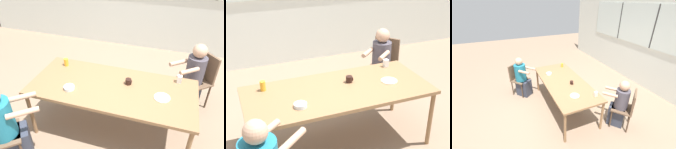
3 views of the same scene
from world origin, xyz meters
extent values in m
plane|color=#8C725B|center=(0.00, 0.00, 0.00)|extent=(16.00, 16.00, 0.00)
cube|color=olive|center=(0.00, 0.00, 0.72)|extent=(2.09, 0.92, 0.04)
cylinder|color=olive|center=(0.99, -0.41, 0.35)|extent=(0.05, 0.05, 0.70)
cylinder|color=olive|center=(-0.99, 0.41, 0.35)|extent=(0.05, 0.05, 0.70)
cylinder|color=olive|center=(0.99, 0.41, 0.35)|extent=(0.05, 0.05, 0.70)
cube|color=brown|center=(1.05, 0.87, 0.45)|extent=(0.56, 0.56, 0.03)
cube|color=brown|center=(1.19, 0.98, 0.67)|extent=(0.27, 0.32, 0.42)
cylinder|color=#4C3828|center=(1.03, 0.63, 0.22)|extent=(0.03, 0.03, 0.44)
cylinder|color=#4C3828|center=(0.81, 0.89, 0.22)|extent=(0.03, 0.03, 0.44)
cylinder|color=#4C3828|center=(1.29, 0.84, 0.22)|extent=(0.03, 0.03, 0.44)
cylinder|color=#4C3828|center=(1.08, 1.11, 0.22)|extent=(0.03, 0.03, 0.44)
cube|color=#333847|center=(0.98, 0.81, 0.23)|extent=(0.40, 0.39, 0.46)
cylinder|color=#4C4751|center=(1.02, 0.84, 0.67)|extent=(0.27, 0.27, 0.42)
sphere|color=tan|center=(1.02, 0.84, 0.98)|extent=(0.20, 0.20, 0.20)
cylinder|color=tan|center=(0.92, 0.60, 0.78)|extent=(0.27, 0.24, 0.06)
cylinder|color=tan|center=(0.77, 0.79, 0.78)|extent=(0.27, 0.24, 0.06)
sphere|color=tan|center=(-1.00, -0.86, 1.01)|extent=(0.19, 0.19, 0.19)
cylinder|color=tan|center=(-0.90, -0.59, 0.81)|extent=(0.29, 0.26, 0.06)
cylinder|color=tan|center=(-0.72, -0.80, 0.81)|extent=(0.29, 0.26, 0.06)
cylinder|color=black|center=(0.18, 0.11, 0.78)|extent=(0.08, 0.08, 0.08)
torus|color=black|center=(0.22, 0.11, 0.78)|extent=(0.01, 0.05, 0.05)
cylinder|color=gold|center=(-0.78, 0.28, 0.80)|extent=(0.06, 0.06, 0.11)
cube|color=silver|center=(0.80, 0.34, 0.79)|extent=(0.06, 0.06, 0.10)
cylinder|color=silver|center=(-0.49, -0.21, 0.76)|extent=(0.13, 0.13, 0.04)
cylinder|color=beige|center=(0.63, -0.04, 0.74)|extent=(0.19, 0.19, 0.01)
camera|label=1|loc=(0.66, -2.09, 2.41)|focal=35.00mm
camera|label=2|loc=(-1.14, -2.84, 2.39)|focal=50.00mm
camera|label=3|loc=(2.82, -1.23, 2.49)|focal=24.00mm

